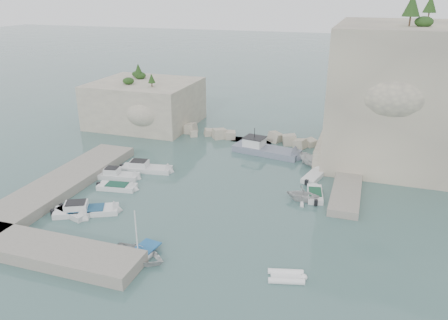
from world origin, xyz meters
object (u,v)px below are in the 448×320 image
(tender_east_a, at_px, (302,201))
(tender_east_c, at_px, (314,178))
(motorboat_c, at_px, (117,189))
(motorboat_e, at_px, (74,215))
(motorboat_d, at_px, (87,213))
(tender_east_d, at_px, (315,167))
(tender_east_b, at_px, (315,197))
(rowboat, at_px, (139,259))
(inflatable_dinghy, at_px, (286,278))
(motorboat_a, at_px, (147,171))
(work_boat, at_px, (266,154))
(motorboat_b, at_px, (119,178))

(tender_east_a, relative_size, tender_east_c, 0.71)
(motorboat_c, distance_m, motorboat_e, 6.71)
(tender_east_c, bearing_deg, motorboat_d, 141.80)
(motorboat_c, bearing_deg, tender_east_c, 17.48)
(motorboat_c, height_order, tender_east_d, tender_east_d)
(tender_east_b, height_order, tender_east_d, tender_east_d)
(rowboat, distance_m, inflatable_dinghy, 12.19)
(motorboat_a, relative_size, tender_east_c, 1.38)
(motorboat_e, bearing_deg, tender_east_a, 43.08)
(motorboat_d, xyz_separation_m, rowboat, (8.80, -5.40, 0.00))
(motorboat_e, xyz_separation_m, work_boat, (14.10, 23.04, 0.00))
(tender_east_c, bearing_deg, work_boat, 62.58)
(motorboat_a, bearing_deg, motorboat_b, -133.59)
(motorboat_b, bearing_deg, motorboat_a, 45.81)
(motorboat_a, distance_m, motorboat_c, 5.80)
(motorboat_e, bearing_deg, tender_east_c, 54.98)
(motorboat_d, relative_size, motorboat_e, 1.69)
(motorboat_e, xyz_separation_m, tender_east_d, (21.03, 20.21, 0.00))
(motorboat_e, bearing_deg, motorboat_a, 100.06)
(tender_east_b, distance_m, tender_east_d, 8.50)
(tender_east_c, distance_m, tender_east_d, 3.50)
(motorboat_a, relative_size, motorboat_e, 1.68)
(motorboat_b, height_order, motorboat_d, same)
(motorboat_b, relative_size, tender_east_a, 1.52)
(motorboat_a, bearing_deg, work_boat, 31.04)
(inflatable_dinghy, bearing_deg, tender_east_d, 77.82)
(motorboat_e, bearing_deg, inflatable_dinghy, 8.08)
(rowboat, xyz_separation_m, tender_east_d, (11.20, 24.93, 0.00))
(rowboat, bearing_deg, tender_east_c, -20.33)
(work_boat, bearing_deg, motorboat_c, -118.98)
(motorboat_d, relative_size, inflatable_dinghy, 2.25)
(motorboat_d, distance_m, rowboat, 10.33)
(motorboat_b, distance_m, tender_east_c, 23.19)
(rowboat, relative_size, tender_east_b, 1.09)
(tender_east_a, relative_size, tender_east_b, 0.76)
(rowboat, height_order, tender_east_b, rowboat)
(tender_east_a, distance_m, tender_east_c, 6.41)
(tender_east_b, xyz_separation_m, work_boat, (-8.04, 11.26, 0.00))
(motorboat_a, height_order, rowboat, motorboat_a)
(inflatable_dinghy, relative_size, tender_east_c, 0.62)
(tender_east_d, bearing_deg, motorboat_c, 151.99)
(tender_east_a, bearing_deg, tender_east_d, 0.61)
(work_boat, bearing_deg, rowboat, -88.85)
(tender_east_c, relative_size, tender_east_d, 1.08)
(motorboat_a, xyz_separation_m, work_boat, (12.60, 10.63, 0.00))
(motorboat_e, relative_size, tender_east_c, 0.82)
(tender_east_d, bearing_deg, rowboat, -176.14)
(work_boat, bearing_deg, tender_east_b, -44.59)
(rowboat, xyz_separation_m, tender_east_a, (11.20, 15.05, 0.00))
(inflatable_dinghy, relative_size, work_boat, 0.30)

